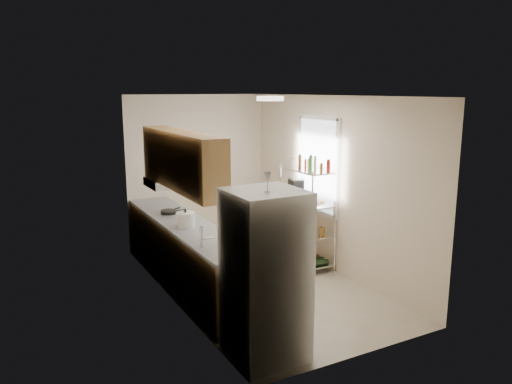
% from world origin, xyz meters
% --- Properties ---
extents(room, '(2.52, 4.42, 2.62)m').
position_xyz_m(room, '(0.00, 0.00, 1.30)').
color(room, '#B4AA91').
rests_on(room, ground).
extents(counter_run, '(0.63, 3.51, 0.90)m').
position_xyz_m(counter_run, '(-0.92, 0.44, 0.45)').
color(counter_run, tan).
rests_on(counter_run, ground).
extents(upper_cabinets, '(0.33, 2.20, 0.72)m').
position_xyz_m(upper_cabinets, '(-1.05, 0.10, 1.81)').
color(upper_cabinets, tan).
rests_on(upper_cabinets, room).
extents(range_hood, '(0.50, 0.60, 0.12)m').
position_xyz_m(range_hood, '(-1.00, 0.90, 1.39)').
color(range_hood, '#B7BABC').
rests_on(range_hood, room).
extents(window, '(0.06, 1.00, 1.46)m').
position_xyz_m(window, '(1.23, 0.35, 1.55)').
color(window, white).
rests_on(window, room).
extents(bakers_rack, '(0.45, 0.90, 1.73)m').
position_xyz_m(bakers_rack, '(1.00, 0.30, 1.11)').
color(bakers_rack, silver).
rests_on(bakers_rack, ground).
extents(ceiling_dome, '(0.34, 0.34, 0.05)m').
position_xyz_m(ceiling_dome, '(0.00, -0.30, 2.57)').
color(ceiling_dome, white).
rests_on(ceiling_dome, room).
extents(refrigerator, '(0.71, 0.71, 1.73)m').
position_xyz_m(refrigerator, '(-0.87, -1.73, 0.87)').
color(refrigerator, white).
rests_on(refrigerator, ground).
extents(wine_glass_a, '(0.07, 0.07, 0.20)m').
position_xyz_m(wine_glass_a, '(-0.90, -1.81, 1.83)').
color(wine_glass_a, silver).
rests_on(wine_glass_a, refrigerator).
extents(wine_glass_b, '(0.07, 0.07, 0.18)m').
position_xyz_m(wine_glass_b, '(-0.92, -1.85, 1.82)').
color(wine_glass_b, silver).
rests_on(wine_glass_b, refrigerator).
extents(rice_cooker, '(0.25, 0.25, 0.20)m').
position_xyz_m(rice_cooker, '(-0.98, 0.21, 1.00)').
color(rice_cooker, white).
rests_on(rice_cooker, counter_run).
extents(frying_pan_large, '(0.26, 0.26, 0.04)m').
position_xyz_m(frying_pan_large, '(-0.94, 1.02, 0.92)').
color(frying_pan_large, black).
rests_on(frying_pan_large, counter_run).
extents(frying_pan_small, '(0.29, 0.29, 0.04)m').
position_xyz_m(frying_pan_small, '(-0.94, 1.06, 0.92)').
color(frying_pan_small, black).
rests_on(frying_pan_small, counter_run).
extents(cutting_board, '(0.46, 0.54, 0.03)m').
position_xyz_m(cutting_board, '(0.96, 0.30, 1.03)').
color(cutting_board, tan).
rests_on(cutting_board, bakers_rack).
extents(espresso_machine, '(0.23, 0.30, 0.31)m').
position_xyz_m(espresso_machine, '(1.01, 0.63, 1.17)').
color(espresso_machine, black).
rests_on(espresso_machine, bakers_rack).
extents(storage_bag, '(0.14, 0.16, 0.16)m').
position_xyz_m(storage_bag, '(0.88, 0.62, 0.64)').
color(storage_bag, '#B02F15').
rests_on(storage_bag, bakers_rack).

